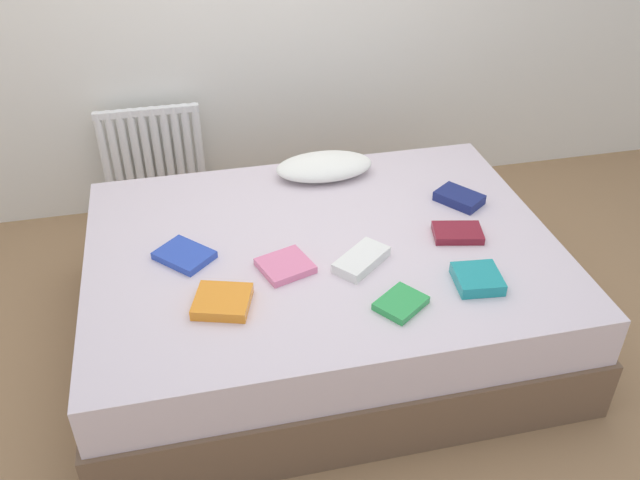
{
  "coord_description": "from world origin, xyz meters",
  "views": [
    {
      "loc": [
        -0.53,
        -2.27,
        2.14
      ],
      "look_at": [
        0.0,
        0.05,
        0.48
      ],
      "focal_mm": 37.9,
      "sensor_mm": 36.0,
      "label": 1
    }
  ],
  "objects_px": {
    "textbook_green": "(401,303)",
    "pillow": "(324,166)",
    "textbook_white": "(361,260)",
    "textbook_blue": "(184,255)",
    "textbook_navy": "(459,198)",
    "radiator": "(153,156)",
    "bed": "(322,289)",
    "textbook_pink": "(285,266)",
    "textbook_orange": "(222,301)",
    "textbook_teal": "(477,279)",
    "textbook_maroon": "(458,233)"
  },
  "relations": [
    {
      "from": "textbook_maroon",
      "to": "textbook_teal",
      "type": "relative_size",
      "value": 1.15
    },
    {
      "from": "radiator",
      "to": "textbook_navy",
      "type": "bearing_deg",
      "value": -36.46
    },
    {
      "from": "bed",
      "to": "textbook_pink",
      "type": "xyz_separation_m",
      "value": [
        -0.19,
        -0.14,
        0.27
      ]
    },
    {
      "from": "bed",
      "to": "textbook_teal",
      "type": "relative_size",
      "value": 11.2
    },
    {
      "from": "radiator",
      "to": "textbook_navy",
      "type": "distance_m",
      "value": 1.72
    },
    {
      "from": "radiator",
      "to": "textbook_green",
      "type": "bearing_deg",
      "value": -62.04
    },
    {
      "from": "textbook_white",
      "to": "textbook_teal",
      "type": "height_order",
      "value": "textbook_teal"
    },
    {
      "from": "bed",
      "to": "textbook_green",
      "type": "height_order",
      "value": "textbook_green"
    },
    {
      "from": "textbook_green",
      "to": "textbook_maroon",
      "type": "relative_size",
      "value": 0.87
    },
    {
      "from": "textbook_maroon",
      "to": "textbook_navy",
      "type": "height_order",
      "value": "textbook_navy"
    },
    {
      "from": "radiator",
      "to": "textbook_blue",
      "type": "bearing_deg",
      "value": -84.3
    },
    {
      "from": "textbook_teal",
      "to": "textbook_blue",
      "type": "bearing_deg",
      "value": 165.19
    },
    {
      "from": "textbook_maroon",
      "to": "textbook_orange",
      "type": "bearing_deg",
      "value": -154.9
    },
    {
      "from": "textbook_green",
      "to": "textbook_maroon",
      "type": "height_order",
      "value": "textbook_maroon"
    },
    {
      "from": "textbook_navy",
      "to": "textbook_teal",
      "type": "bearing_deg",
      "value": -51.75
    },
    {
      "from": "textbook_green",
      "to": "textbook_white",
      "type": "relative_size",
      "value": 0.72
    },
    {
      "from": "textbook_green",
      "to": "pillow",
      "type": "bearing_deg",
      "value": 57.16
    },
    {
      "from": "textbook_white",
      "to": "textbook_teal",
      "type": "relative_size",
      "value": 1.37
    },
    {
      "from": "textbook_maroon",
      "to": "textbook_orange",
      "type": "relative_size",
      "value": 1.01
    },
    {
      "from": "bed",
      "to": "textbook_navy",
      "type": "distance_m",
      "value": 0.76
    },
    {
      "from": "radiator",
      "to": "textbook_white",
      "type": "bearing_deg",
      "value": -59.53
    },
    {
      "from": "pillow",
      "to": "textbook_blue",
      "type": "height_order",
      "value": "pillow"
    },
    {
      "from": "textbook_teal",
      "to": "textbook_white",
      "type": "bearing_deg",
      "value": 157.23
    },
    {
      "from": "radiator",
      "to": "textbook_navy",
      "type": "height_order",
      "value": "radiator"
    },
    {
      "from": "textbook_blue",
      "to": "textbook_pink",
      "type": "relative_size",
      "value": 1.12
    },
    {
      "from": "pillow",
      "to": "textbook_teal",
      "type": "relative_size",
      "value": 2.65
    },
    {
      "from": "radiator",
      "to": "textbook_orange",
      "type": "distance_m",
      "value": 1.54
    },
    {
      "from": "pillow",
      "to": "textbook_pink",
      "type": "bearing_deg",
      "value": -114.65
    },
    {
      "from": "textbook_green",
      "to": "textbook_orange",
      "type": "xyz_separation_m",
      "value": [
        -0.65,
        0.15,
        0.01
      ]
    },
    {
      "from": "bed",
      "to": "textbook_white",
      "type": "relative_size",
      "value": 8.16
    },
    {
      "from": "textbook_green",
      "to": "textbook_navy",
      "type": "xyz_separation_m",
      "value": [
        0.5,
        0.65,
        0.01
      ]
    },
    {
      "from": "pillow",
      "to": "textbook_maroon",
      "type": "distance_m",
      "value": 0.77
    },
    {
      "from": "bed",
      "to": "textbook_teal",
      "type": "distance_m",
      "value": 0.72
    },
    {
      "from": "textbook_teal",
      "to": "textbook_maroon",
      "type": "bearing_deg",
      "value": 87.13
    },
    {
      "from": "textbook_white",
      "to": "textbook_blue",
      "type": "distance_m",
      "value": 0.72
    },
    {
      "from": "textbook_navy",
      "to": "textbook_orange",
      "type": "bearing_deg",
      "value": -102.48
    },
    {
      "from": "bed",
      "to": "textbook_teal",
      "type": "xyz_separation_m",
      "value": [
        0.52,
        -0.4,
        0.28
      ]
    },
    {
      "from": "textbook_orange",
      "to": "textbook_pink",
      "type": "distance_m",
      "value": 0.32
    },
    {
      "from": "radiator",
      "to": "textbook_pink",
      "type": "distance_m",
      "value": 1.44
    },
    {
      "from": "textbook_navy",
      "to": "textbook_pink",
      "type": "bearing_deg",
      "value": -105.59
    },
    {
      "from": "textbook_maroon",
      "to": "textbook_pink",
      "type": "relative_size",
      "value": 1.07
    },
    {
      "from": "pillow",
      "to": "textbook_white",
      "type": "bearing_deg",
      "value": -91.39
    },
    {
      "from": "textbook_maroon",
      "to": "textbook_pink",
      "type": "distance_m",
      "value": 0.76
    },
    {
      "from": "textbook_orange",
      "to": "textbook_pink",
      "type": "bearing_deg",
      "value": 49.94
    },
    {
      "from": "bed",
      "to": "textbook_navy",
      "type": "height_order",
      "value": "textbook_navy"
    },
    {
      "from": "pillow",
      "to": "textbook_maroon",
      "type": "xyz_separation_m",
      "value": [
        0.44,
        -0.64,
        -0.03
      ]
    },
    {
      "from": "bed",
      "to": "textbook_white",
      "type": "height_order",
      "value": "textbook_white"
    },
    {
      "from": "radiator",
      "to": "pillow",
      "type": "distance_m",
      "value": 1.06
    },
    {
      "from": "textbook_green",
      "to": "textbook_navy",
      "type": "distance_m",
      "value": 0.81
    },
    {
      "from": "bed",
      "to": "radiator",
      "type": "bearing_deg",
      "value": 120.02
    }
  ]
}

